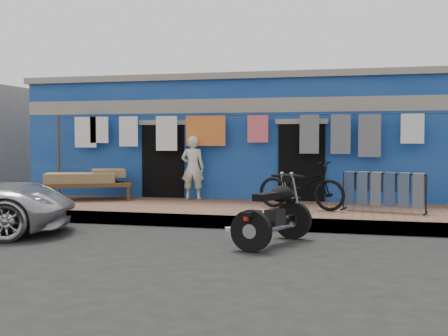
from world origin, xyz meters
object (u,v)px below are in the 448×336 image
bicycle (301,180)px  motorcycle (273,211)px  jeans_rack (384,191)px  seated_person (193,168)px  charpoy (90,185)px

bicycle → motorcycle: (-0.15, -2.82, -0.31)m
motorcycle → jeans_rack: (1.84, 2.80, 0.11)m
seated_person → charpoy: 2.55m
bicycle → jeans_rack: (1.68, -0.02, -0.21)m
seated_person → jeans_rack: size_ratio=0.88×
seated_person → charpoy: size_ratio=0.67×
bicycle → jeans_rack: bearing=-73.6°
seated_person → bicycle: bearing=149.2°
seated_person → motorcycle: bearing=116.7°
motorcycle → charpoy: bearing=166.3°
seated_person → motorcycle: 4.90m
motorcycle → jeans_rack: bearing=77.4°
motorcycle → jeans_rack: motorcycle is taller
jeans_rack → charpoy: bearing=174.6°
seated_person → motorcycle: (2.63, -4.11, -0.47)m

